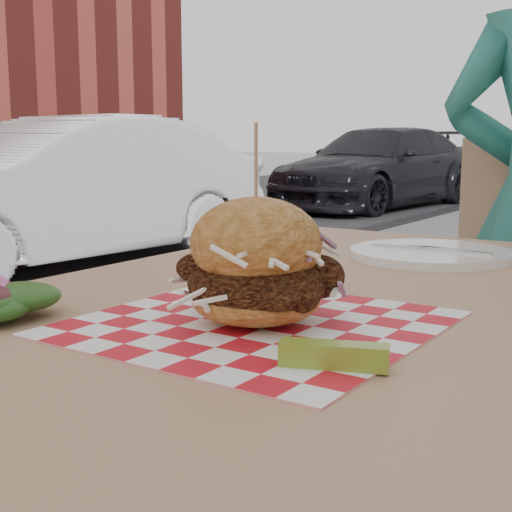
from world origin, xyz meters
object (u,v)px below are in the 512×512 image
object	(u,v)px
patio_table	(337,351)
sandwich	(256,269)
car_dark	(378,167)
car_white	(59,192)

from	to	relation	value
patio_table	sandwich	xyz separation A→B (m)	(-0.00, -0.19, 0.14)
car_dark	patio_table	size ratio (longest dim) A/B	3.15
car_white	patio_table	bearing A→B (deg)	-30.68
car_dark	sandwich	world-z (taller)	car_dark
car_white	sandwich	xyz separation A→B (m)	(3.73, -2.91, 0.25)
car_dark	sandwich	xyz separation A→B (m)	(3.73, -8.52, 0.26)
car_dark	sandwich	bearing A→B (deg)	-59.74
car_white	car_dark	bearing A→B (deg)	95.41
car_white	sandwich	size ratio (longest dim) A/B	15.84
car_white	car_dark	xyz separation A→B (m)	(-0.00, 5.61, -0.01)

